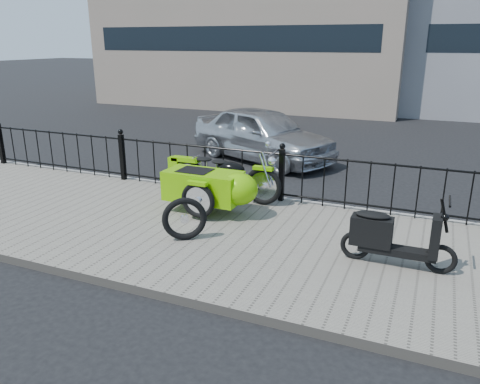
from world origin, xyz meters
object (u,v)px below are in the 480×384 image
at_px(motorcycle_sidecar, 216,184).
at_px(scooter, 390,237).
at_px(sedan_car, 262,134).
at_px(spare_tire, 184,219).

bearing_deg(motorcycle_sidecar, scooter, -17.94).
relative_size(motorcycle_sidecar, sedan_car, 0.57).
bearing_deg(spare_tire, motorcycle_sidecar, 94.87).
bearing_deg(spare_tire, sedan_car, 98.59).
distance_m(motorcycle_sidecar, scooter, 3.11).
distance_m(scooter, spare_tire, 2.87).
bearing_deg(scooter, motorcycle_sidecar, 162.06).
xyz_separation_m(motorcycle_sidecar, sedan_car, (-0.71, 4.14, 0.08)).
relative_size(motorcycle_sidecar, scooter, 1.56).
xyz_separation_m(spare_tire, sedan_car, (-0.82, 5.44, 0.23)).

